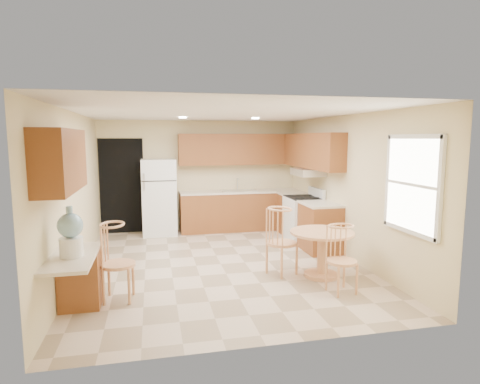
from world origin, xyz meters
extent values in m
plane|color=#C5AA8E|center=(0.00, 0.00, 0.00)|extent=(5.50, 5.50, 0.00)
cube|color=white|center=(0.00, 0.00, 2.50)|extent=(4.50, 5.50, 0.02)
cube|color=beige|center=(0.00, 2.75, 1.25)|extent=(4.50, 0.02, 2.50)
cube|color=beige|center=(0.00, -2.75, 1.25)|extent=(4.50, 0.02, 2.50)
cube|color=beige|center=(-2.25, 0.00, 1.25)|extent=(0.02, 5.50, 2.50)
cube|color=beige|center=(2.25, 0.00, 1.25)|extent=(0.02, 5.50, 2.50)
cube|color=black|center=(-1.75, 2.73, 1.05)|extent=(0.90, 0.02, 2.10)
cube|color=brown|center=(0.88, 2.45, 0.43)|extent=(2.75, 0.60, 0.87)
cube|color=beige|center=(0.88, 2.45, 0.89)|extent=(2.75, 0.63, 0.04)
cube|color=brown|center=(1.95, 1.85, 0.43)|extent=(0.60, 0.59, 0.87)
cube|color=beige|center=(1.95, 1.85, 0.89)|extent=(0.63, 0.59, 0.04)
cube|color=brown|center=(1.95, 0.40, 0.43)|extent=(0.60, 0.80, 0.87)
cube|color=beige|center=(1.95, 0.40, 0.89)|extent=(0.63, 0.80, 0.04)
cube|color=brown|center=(0.88, 2.58, 1.85)|extent=(2.75, 0.33, 0.70)
cube|color=brown|center=(2.08, 1.21, 1.85)|extent=(0.33, 2.42, 0.70)
cube|color=brown|center=(-2.08, -1.60, 1.85)|extent=(0.33, 1.40, 0.70)
cube|color=silver|center=(0.85, 2.45, 0.91)|extent=(0.78, 0.44, 0.01)
cube|color=silver|center=(2.00, 1.18, 1.42)|extent=(0.50, 0.76, 0.14)
cube|color=brown|center=(-2.00, -1.32, 0.36)|extent=(0.48, 0.42, 0.72)
cube|color=beige|center=(-2.00, -1.70, 0.75)|extent=(0.50, 1.20, 0.04)
cube|color=white|center=(2.23, -1.85, 1.50)|extent=(0.05, 1.00, 1.20)
cube|color=white|center=(2.22, -1.85, 2.12)|extent=(0.05, 1.10, 0.06)
cube|color=white|center=(2.22, -1.85, 0.88)|extent=(0.05, 1.10, 0.06)
cube|color=white|center=(2.22, -2.38, 1.50)|extent=(0.05, 0.06, 1.28)
cube|color=white|center=(2.22, -1.32, 1.50)|extent=(0.05, 0.06, 1.28)
cylinder|color=white|center=(-0.50, 1.20, 2.48)|extent=(0.14, 0.14, 0.02)
cylinder|color=white|center=(0.90, 1.20, 2.48)|extent=(0.14, 0.14, 0.02)
cube|color=white|center=(-0.95, 2.40, 0.83)|extent=(0.73, 0.68, 1.65)
cube|color=black|center=(-0.95, 2.05, 1.22)|extent=(0.71, 0.01, 0.02)
cube|color=silver|center=(-1.25, 2.04, 1.12)|extent=(0.03, 0.03, 0.18)
cube|color=silver|center=(-1.25, 2.04, 1.31)|extent=(0.03, 0.03, 0.14)
cube|color=white|center=(1.92, 1.18, 0.45)|extent=(0.65, 0.76, 0.90)
cube|color=black|center=(1.92, 1.18, 0.91)|extent=(0.64, 0.75, 0.02)
cube|color=white|center=(2.20, 1.18, 1.00)|extent=(0.06, 0.76, 0.18)
cylinder|color=tan|center=(1.39, -0.94, 0.03)|extent=(0.52, 0.52, 0.06)
cylinder|color=tan|center=(1.39, -0.94, 0.34)|extent=(0.13, 0.13, 0.63)
cylinder|color=tan|center=(1.39, -0.94, 0.69)|extent=(0.96, 0.96, 0.04)
cylinder|color=tan|center=(0.84, -0.69, 0.49)|extent=(0.46, 0.46, 0.04)
cylinder|color=tan|center=(0.68, -0.52, 0.25)|extent=(0.04, 0.04, 0.49)
cylinder|color=tan|center=(1.01, -0.52, 0.25)|extent=(0.04, 0.04, 0.49)
cylinder|color=tan|center=(0.68, -0.85, 0.25)|extent=(0.04, 0.04, 0.49)
cylinder|color=tan|center=(1.01, -0.85, 0.25)|extent=(0.04, 0.04, 0.49)
cylinder|color=tan|center=(1.40, -1.59, 0.44)|extent=(0.41, 0.41, 0.04)
cylinder|color=tan|center=(1.25, -1.44, 0.22)|extent=(0.03, 0.03, 0.44)
cylinder|color=tan|center=(1.55, -1.44, 0.22)|extent=(0.03, 0.03, 0.44)
cylinder|color=tan|center=(1.25, -1.73, 0.22)|extent=(0.03, 0.03, 0.44)
cylinder|color=tan|center=(1.55, -1.73, 0.22)|extent=(0.03, 0.03, 0.44)
cylinder|color=tan|center=(-1.55, -1.20, 0.48)|extent=(0.44, 0.44, 0.04)
cylinder|color=tan|center=(-1.71, -1.04, 0.24)|extent=(0.04, 0.04, 0.48)
cylinder|color=tan|center=(-1.39, -1.04, 0.24)|extent=(0.04, 0.04, 0.48)
cylinder|color=tan|center=(-1.71, -1.36, 0.24)|extent=(0.04, 0.04, 0.48)
cylinder|color=tan|center=(-1.39, -1.36, 0.24)|extent=(0.04, 0.04, 0.48)
cylinder|color=white|center=(-2.00, -1.73, 0.88)|extent=(0.26, 0.26, 0.22)
sphere|color=#7DAAC1|center=(-2.00, -1.73, 1.13)|extent=(0.28, 0.28, 0.28)
cylinder|color=#7DAAC1|center=(-2.00, -1.73, 1.31)|extent=(0.07, 0.07, 0.08)
camera|label=1|loc=(-1.08, -6.43, 2.09)|focal=30.00mm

